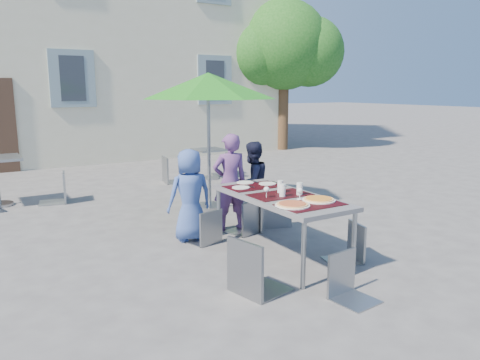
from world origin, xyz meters
TOP-DOWN VIEW (x-y plane):
  - ground at (0.00, 0.00)m, footprint 90.00×90.00m
  - tree at (6.55, 7.54)m, footprint 3.60×3.00m
  - dining_table at (0.53, -0.50)m, footprint 0.80×1.85m
  - pizza_near_left at (0.32, -1.00)m, footprint 0.37×0.37m
  - pizza_near_right at (0.71, -0.96)m, footprint 0.37×0.37m
  - glassware at (0.56, -0.57)m, footprint 0.47×0.44m
  - place_settings at (0.54, 0.14)m, footprint 0.68×0.46m
  - child_0 at (-0.10, 0.62)m, footprint 0.61×0.42m
  - child_1 at (0.58, 0.75)m, footprint 0.55×0.41m
  - child_2 at (1.03, 0.88)m, footprint 0.65×0.47m
  - chair_0 at (0.01, 0.38)m, footprint 0.46×0.46m
  - chair_1 at (0.68, 0.45)m, footprint 0.49×0.49m
  - chair_2 at (1.20, 0.55)m, footprint 0.56×0.56m
  - chair_3 at (-0.30, -1.20)m, footprint 0.56×0.56m
  - chair_4 at (1.14, -1.03)m, footprint 0.46×0.46m
  - chair_5 at (0.42, -1.76)m, footprint 0.41×0.41m
  - patio_umbrella at (0.83, 1.84)m, footprint 2.14×2.14m
  - bg_chair_r_0 at (-1.18, 3.68)m, footprint 0.53×0.53m
  - cafe_table_1 at (2.09, 4.25)m, footprint 0.62×0.62m
  - bg_chair_l_1 at (1.19, 4.29)m, footprint 0.54×0.53m
  - bg_chair_r_1 at (2.65, 4.55)m, footprint 0.49×0.48m

SIDE VIEW (x-z plane):
  - ground at x=0.00m, z-range 0.00..0.00m
  - cafe_table_1 at x=2.09m, z-range 0.09..0.75m
  - chair_5 at x=0.42m, z-range 0.07..0.91m
  - chair_0 at x=0.01m, z-range 0.07..0.91m
  - chair_4 at x=1.14m, z-range 0.07..0.91m
  - chair_1 at x=0.68m, z-range 0.07..0.96m
  - bg_chair_r_1 at x=2.65m, z-range 0.08..1.02m
  - bg_chair_r_0 at x=-1.18m, z-range 0.09..1.09m
  - chair_2 at x=1.20m, z-range 0.09..1.10m
  - child_0 at x=-0.10m, z-range 0.00..1.21m
  - child_2 at x=1.03m, z-range 0.00..1.21m
  - bg_chair_l_1 at x=1.19m, z-range 0.10..1.15m
  - chair_3 at x=-0.30m, z-range 0.10..1.16m
  - child_1 at x=0.58m, z-range 0.00..1.36m
  - dining_table at x=0.53m, z-range 0.32..1.07m
  - place_settings at x=0.54m, z-range 0.76..0.77m
  - pizza_near_right at x=0.71m, z-range 0.75..0.78m
  - pizza_near_left at x=0.32m, z-range 0.75..0.78m
  - glassware at x=0.56m, z-range 0.75..0.90m
  - patio_umbrella at x=0.83m, z-range 0.88..3.08m
  - tree at x=6.55m, z-range 0.90..5.60m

